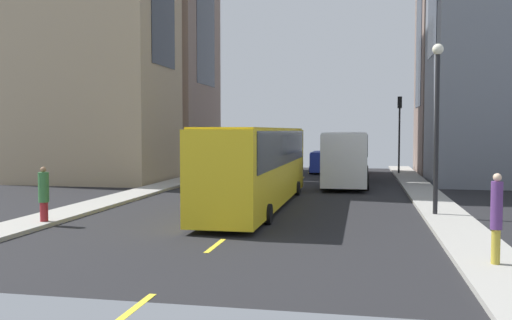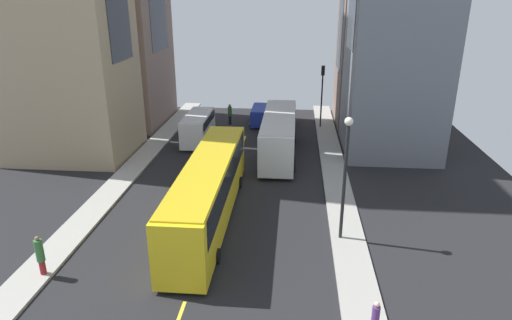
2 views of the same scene
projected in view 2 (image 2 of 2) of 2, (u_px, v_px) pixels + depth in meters
ground_plane at (230, 177)px, 32.56m from camera, size 41.07×41.07×0.00m
sidewalk_west at (336, 180)px, 31.91m from camera, size 1.84×44.00×0.15m
sidewalk_east at (128, 173)px, 33.16m from camera, size 1.84×44.00×0.15m
lane_stripe_0 at (256, 108)px, 52.14m from camera, size 0.16×2.00×0.01m
lane_stripe_1 at (251, 122)px, 46.54m from camera, size 0.16×2.00×0.01m
lane_stripe_2 at (244, 139)px, 40.95m from camera, size 0.16×2.00×0.01m
lane_stripe_3 at (236, 163)px, 35.36m from camera, size 0.16×2.00×0.01m
lane_stripe_4 at (224, 195)px, 29.76m from camera, size 0.16×2.00×0.01m
lane_stripe_5 at (207, 242)px, 24.17m from camera, size 0.16×2.00×0.01m
lane_stripe_6 at (179, 317)px, 18.58m from camera, size 0.16×2.00×0.01m
city_bus_white at (279, 132)px, 36.37m from camera, size 2.80×11.42×3.35m
streetcar_yellow at (209, 185)px, 25.98m from camera, size 2.70×14.84×3.59m
delivery_van_white at (198, 126)px, 39.64m from camera, size 2.25×5.78×2.58m
car_blue_0 at (261, 114)px, 45.36m from camera, size 2.05×4.26×1.74m
car_red_1 at (285, 115)px, 45.25m from camera, size 1.92×4.42×1.60m
pedestrian_crossing_mid at (230, 114)px, 45.30m from camera, size 0.40×0.40×2.07m
pedestrian_crossing_near at (40, 254)px, 20.85m from camera, size 0.38×0.38×2.00m
traffic_light_near_corner at (322, 85)px, 42.93m from camera, size 0.32×0.44×5.96m
streetlamp_near at (346, 166)px, 22.90m from camera, size 0.44×0.44×6.73m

